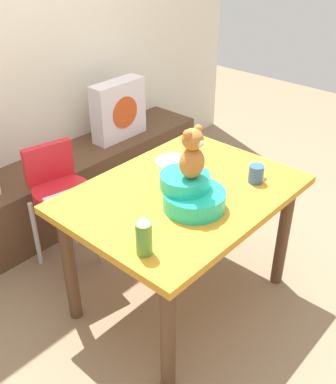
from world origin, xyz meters
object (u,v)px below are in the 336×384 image
(pillow_floral_right, at_px, (119,110))
(cell_phone, at_px, (194,179))
(teddy_bear, at_px, (192,154))
(coffee_mug, at_px, (256,174))
(dinner_plate_near, at_px, (173,162))
(highchair, at_px, (61,193))
(ketchup_bottle, at_px, (144,236))
(dining_table, at_px, (182,209))
(infant_seat_teal, at_px, (191,193))

(pillow_floral_right, relative_size, cell_phone, 3.06)
(teddy_bear, bearing_deg, coffee_mug, -14.55)
(dinner_plate_near, bearing_deg, cell_phone, -108.75)
(dinner_plate_near, bearing_deg, highchair, 129.52)
(dinner_plate_near, distance_m, cell_phone, 0.22)
(ketchup_bottle, bearing_deg, cell_phone, 20.49)
(teddy_bear, distance_m, cell_phone, 0.37)
(dining_table, distance_m, infant_seat_teal, 0.23)
(infant_seat_teal, relative_size, dinner_plate_near, 1.65)
(highchair, xyz_separation_m, dinner_plate_near, (0.43, -0.52, 0.22))
(ketchup_bottle, xyz_separation_m, cell_phone, (0.61, 0.23, -0.08))
(dining_table, distance_m, teddy_bear, 0.42)
(dining_table, relative_size, ketchup_bottle, 6.39)
(teddy_bear, bearing_deg, dinner_plate_near, 52.09)
(pillow_floral_right, relative_size, highchair, 0.56)
(coffee_mug, bearing_deg, dinner_plate_near, 105.65)
(pillow_floral_right, bearing_deg, highchair, -154.34)
(pillow_floral_right, xyz_separation_m, coffee_mug, (-0.31, -1.39, 0.11))
(highchair, height_order, cell_phone, highchair)
(teddy_bear, height_order, coffee_mug, teddy_bear)
(teddy_bear, bearing_deg, pillow_floral_right, 60.84)
(infant_seat_teal, bearing_deg, coffee_mug, -14.62)
(dining_table, relative_size, dinner_plate_near, 5.91)
(dinner_plate_near, bearing_deg, ketchup_bottle, -147.16)
(dinner_plate_near, bearing_deg, infant_seat_teal, -127.95)
(coffee_mug, bearing_deg, infant_seat_teal, 165.38)
(pillow_floral_right, xyz_separation_m, ketchup_bottle, (-1.12, -1.37, 0.15))
(highchair, bearing_deg, ketchup_bottle, -104.98)
(highchair, distance_m, coffee_mug, 1.16)
(ketchup_bottle, bearing_deg, infant_seat_teal, 11.58)
(highchair, bearing_deg, dining_table, -73.02)
(infant_seat_teal, relative_size, ketchup_bottle, 1.78)
(dining_table, distance_m, dinner_plate_near, 0.33)
(dinner_plate_near, bearing_deg, coffee_mug, -74.35)
(dining_table, relative_size, teddy_bear, 4.73)
(infant_seat_teal, xyz_separation_m, coffee_mug, (0.41, -0.11, -0.02))
(dining_table, bearing_deg, ketchup_bottle, -157.34)
(highchair, relative_size, teddy_bear, 3.16)
(ketchup_bottle, distance_m, cell_phone, 0.65)
(ketchup_bottle, bearing_deg, dinner_plate_near, 32.84)
(teddy_bear, relative_size, ketchup_bottle, 1.35)
(dining_table, height_order, ketchup_bottle, ketchup_bottle)
(dining_table, distance_m, highchair, 0.79)
(teddy_bear, xyz_separation_m, cell_phone, (0.21, 0.15, -0.27))
(coffee_mug, relative_size, dinner_plate_near, 0.60)
(highchair, height_order, dinner_plate_near, highchair)
(dining_table, xyz_separation_m, highchair, (-0.23, 0.75, -0.11))
(coffee_mug, xyz_separation_m, cell_phone, (-0.20, 0.25, -0.04))
(pillow_floral_right, distance_m, dining_table, 1.33)
(infant_seat_teal, xyz_separation_m, ketchup_bottle, (-0.40, -0.08, 0.02))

